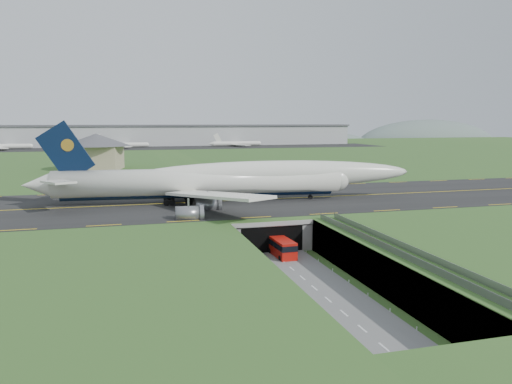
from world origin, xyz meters
name	(u,v)px	position (x,y,z in m)	size (l,w,h in m)	color
ground	(286,265)	(0.00, 0.00, 0.00)	(900.00, 900.00, 0.00)	#2C5421
airfield_deck	(286,248)	(0.00, 0.00, 3.00)	(800.00, 800.00, 6.00)	gray
trench_road	(301,277)	(0.00, -7.50, 0.10)	(12.00, 75.00, 0.20)	slate
taxiway	(241,201)	(0.00, 33.00, 6.09)	(800.00, 44.00, 0.18)	black
tunnel_portal	(260,226)	(0.00, 16.71, 3.33)	(17.00, 22.30, 6.00)	gray
guideway	(405,260)	(11.00, -19.11, 5.32)	(3.00, 53.00, 7.05)	#A8A8A3
jumbo_jet	(228,180)	(-3.15, 31.90, 11.14)	(88.34, 57.70, 19.16)	silver
shuttle_tram	(282,247)	(0.96, 5.01, 1.75)	(3.33, 7.97, 3.19)	#B6130C
service_building	(96,148)	(-35.17, 119.50, 14.14)	(29.61, 29.61, 13.74)	tan
cargo_terminal	(156,135)	(-0.22, 299.41, 13.96)	(320.00, 67.00, 15.60)	#B2B2B2
distant_hills	(211,149)	(64.38, 430.00, -4.00)	(700.00, 91.00, 60.00)	slate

